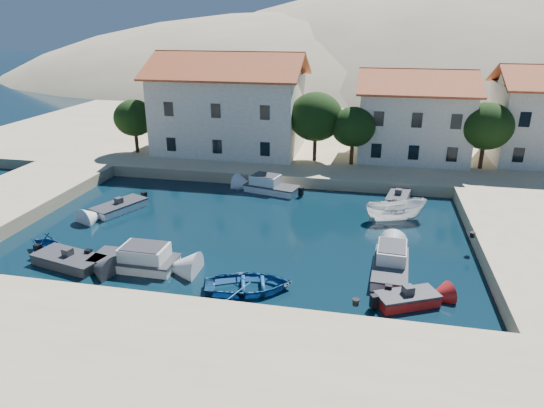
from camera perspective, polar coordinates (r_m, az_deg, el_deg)
The scene contains 18 objects.
ground at distance 24.78m, azimuth -9.71°, elevation -12.56°, with size 400.00×400.00×0.00m, color black.
quay_south at distance 20.17m, azimuth -16.26°, elevation -20.29°, with size 52.00×12.00×1.00m, color tan.
quay_north at distance 58.91m, azimuth 5.52°, elevation 7.89°, with size 80.00×36.00×1.00m, color tan.
hills at distance 147.97m, azimuth 16.28°, elevation 5.43°, with size 254.00×176.00×99.00m.
building_left at distance 49.79m, azimuth -5.01°, elevation 11.92°, with size 14.70×9.45×9.70m.
building_mid at distance 48.99m, azimuth 16.35°, elevation 10.19°, with size 10.50×8.40×8.30m.
trees at distance 45.57m, azimuth 7.06°, elevation 9.63°, with size 37.30×5.30×6.45m.
bollards at distance 26.63m, azimuth -1.19°, elevation -6.85°, with size 29.36×9.56×0.30m.
motorboat_grey_sw at distance 31.09m, azimuth -22.78°, elevation -6.12°, with size 4.59×2.81×1.25m.
cabin_cruiser_south at distance 29.49m, azimuth -15.90°, elevation -6.30°, with size 5.04×2.18×1.60m.
rowboat_south at distance 26.32m, azimuth -2.75°, elevation -10.09°, with size 3.37×4.72×0.98m, color navy.
motorboat_red_se at distance 25.89m, azimuth 15.61°, elevation -10.73°, with size 3.42×2.63×1.25m.
cabin_cruiser_east at distance 28.51m, azimuth 13.78°, elevation -7.06°, with size 2.22×4.88×1.60m.
boat_east at distance 36.12m, azimuth 14.27°, elevation -1.86°, with size 1.67×4.45×1.72m, color white.
motorboat_white_ne at distance 39.81m, azimuth 14.60°, elevation 0.68°, with size 2.15×3.55×1.25m.
rowboat_west at distance 33.51m, azimuth -24.82°, elevation -5.04°, with size 2.36×2.74×1.44m, color navy.
motorboat_white_west at distance 38.42m, azimuth -17.49°, elevation -0.35°, with size 3.32×4.52×1.25m.
cabin_cruiser_north at distance 40.62m, azimuth -0.01°, elevation 2.05°, with size 4.82×2.94×1.60m.
Camera 1 is at (8.14, -19.14, 13.46)m, focal length 32.00 mm.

